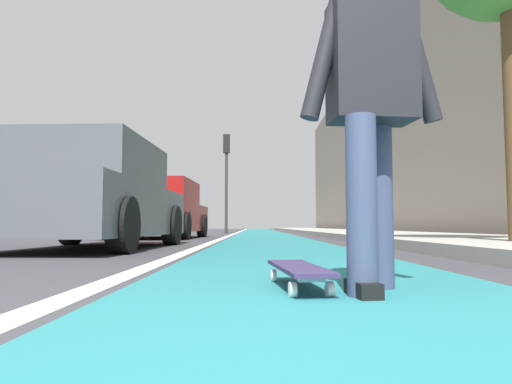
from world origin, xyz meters
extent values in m
plane|color=#38383D|center=(10.00, 0.00, 0.00)|extent=(80.00, 80.00, 0.00)
cube|color=#237075|center=(24.00, 0.00, 0.00)|extent=(56.00, 2.00, 0.00)
cube|color=silver|center=(20.00, 1.15, 0.00)|extent=(52.00, 0.16, 0.01)
cube|color=#9E9B93|center=(18.00, -3.14, 0.07)|extent=(52.00, 3.20, 0.14)
cube|color=gray|center=(22.00, -5.84, 4.56)|extent=(40.00, 1.20, 9.12)
cylinder|color=white|center=(1.71, 0.23, 0.04)|extent=(0.07, 0.04, 0.07)
cylinder|color=white|center=(1.73, 0.06, 0.04)|extent=(0.07, 0.04, 0.07)
cylinder|color=white|center=(1.12, 0.17, 0.04)|extent=(0.07, 0.04, 0.07)
cylinder|color=white|center=(1.13, 0.00, 0.04)|extent=(0.07, 0.04, 0.07)
cube|color=silver|center=(1.72, 0.14, 0.08)|extent=(0.07, 0.13, 0.02)
cube|color=silver|center=(1.12, 0.08, 0.08)|extent=(0.07, 0.13, 0.02)
cube|color=#33284C|center=(1.42, 0.11, 0.10)|extent=(0.86, 0.29, 0.02)
cylinder|color=#384260|center=(1.14, -0.15, 0.41)|extent=(0.14, 0.14, 0.82)
cylinder|color=#384260|center=(1.42, -0.30, 0.41)|extent=(0.14, 0.14, 0.82)
cube|color=black|center=(1.14, -0.15, 0.04)|extent=(0.27, 0.13, 0.07)
cube|color=black|center=(1.27, -0.24, 1.12)|extent=(0.28, 0.42, 0.60)
cylinder|color=black|center=(1.25, 0.00, 1.12)|extent=(0.11, 0.24, 0.60)
cylinder|color=black|center=(1.30, -0.48, 1.12)|extent=(0.11, 0.24, 0.60)
cube|color=#4C5156|center=(5.64, 2.62, 0.53)|extent=(4.17, 1.96, 0.70)
cube|color=#4C5156|center=(5.49, 2.62, 1.18)|extent=(2.32, 1.74, 0.60)
cube|color=#4C606B|center=(6.61, 2.58, 1.18)|extent=(0.10, 1.58, 0.51)
cylinder|color=black|center=(6.94, 3.42, 0.32)|extent=(0.66, 0.25, 0.65)
cylinder|color=black|center=(6.87, 1.71, 0.32)|extent=(0.66, 0.25, 0.65)
cylinder|color=black|center=(4.33, 1.82, 0.32)|extent=(0.66, 0.25, 0.65)
cube|color=maroon|center=(11.22, 2.80, 0.53)|extent=(4.26, 2.08, 0.70)
cube|color=maroon|center=(11.07, 2.80, 1.18)|extent=(2.37, 1.85, 0.60)
cube|color=#4C606B|center=(12.22, 2.75, 1.18)|extent=(0.12, 1.67, 0.51)
cylinder|color=black|center=(12.55, 3.64, 0.32)|extent=(0.65, 0.25, 0.64)
cylinder|color=black|center=(12.47, 1.84, 0.32)|extent=(0.65, 0.25, 0.64)
cylinder|color=black|center=(9.97, 3.75, 0.32)|extent=(0.65, 0.25, 0.64)
cylinder|color=black|center=(9.88, 1.95, 0.32)|extent=(0.65, 0.25, 0.64)
cylinder|color=#2D2D2D|center=(19.09, 1.55, 1.72)|extent=(0.12, 0.12, 3.45)
cube|color=black|center=(19.09, 1.55, 3.85)|extent=(0.24, 0.28, 0.80)
sphere|color=#360606|center=(19.22, 1.55, 4.11)|extent=(0.16, 0.16, 0.16)
sphere|color=#392907|center=(19.22, 1.55, 3.85)|extent=(0.16, 0.16, 0.16)
sphere|color=green|center=(19.22, 1.55, 3.59)|extent=(0.16, 0.16, 0.16)
camera|label=1|loc=(-0.98, 0.33, 0.32)|focal=33.08mm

